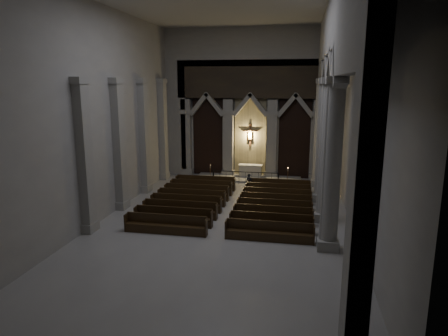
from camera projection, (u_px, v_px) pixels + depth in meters
name	position (u px, v px, depth m)	size (l,w,h in m)	color
room	(224.00, 85.00, 20.78)	(24.00, 24.10, 12.00)	gray
sanctuary_wall	(250.00, 97.00, 32.07)	(14.00, 0.77, 12.00)	gray
right_arcade	(331.00, 81.00, 21.01)	(1.00, 24.00, 12.00)	gray
left_pilasters	(133.00, 142.00, 26.15)	(0.60, 13.00, 8.03)	gray
sanctuary_step	(248.00, 178.00, 32.55)	(8.50, 2.60, 0.15)	gray
altar	(250.00, 170.00, 32.89)	(1.92, 0.77, 0.98)	#BAB3A3
altar_rail	(245.00, 176.00, 30.90)	(5.16, 0.09, 1.01)	black
candle_stand_left	(210.00, 177.00, 31.95)	(0.22, 0.22, 1.32)	#9D6930
candle_stand_right	(288.00, 181.00, 30.50)	(0.24, 0.24, 1.41)	#9D6930
pews	(231.00, 205.00, 24.68)	(9.83, 9.43, 0.99)	black
worshipper	(249.00, 183.00, 28.86)	(0.47, 0.31, 1.29)	black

